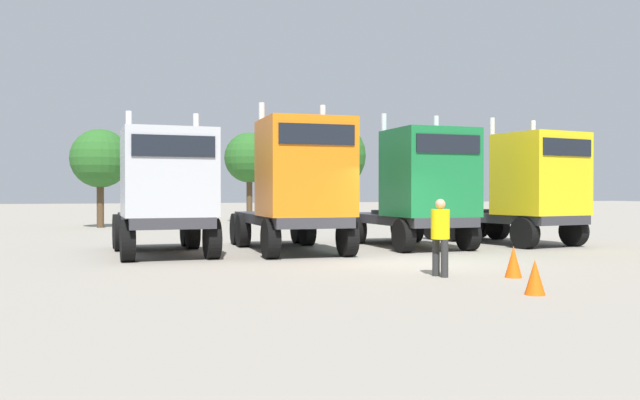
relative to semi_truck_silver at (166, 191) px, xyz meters
The scene contains 11 objects.
ground 7.20m from the semi_truck_silver, 32.21° to the right, with size 200.00×200.00×0.00m, color gray.
semi_truck_silver is the anchor object (origin of this frame).
semi_truck_orange 3.78m from the semi_truck_silver, ahead, with size 2.80×6.56×4.47m.
semi_truck_green 7.95m from the semi_truck_silver, ahead, with size 2.61×6.09×4.35m.
semi_truck_yellow 12.05m from the semi_truck_silver, ahead, with size 3.34×6.27×4.36m.
visitor_in_hivis 8.23m from the semi_truck_silver, 52.12° to the right, with size 0.46×0.46×1.66m.
traffic_cone_near 10.79m from the semi_truck_silver, 60.11° to the right, with size 0.36×0.36×0.62m, color #F2590C.
traffic_cone_mid 9.69m from the semi_truck_silver, 48.01° to the right, with size 0.36×0.36×0.67m, color #F2590C.
oak_far_left 17.05m from the semi_truck_silver, 94.75° to the left, with size 3.00×3.00×5.06m.
oak_far_centre 22.06m from the semi_truck_silver, 70.57° to the left, with size 3.05×3.05×5.46m.
oak_far_right 22.60m from the semi_truck_silver, 57.81° to the left, with size 4.27×4.27×6.17m.
Camera 1 is at (-8.01, -15.32, 1.80)m, focal length 37.49 mm.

